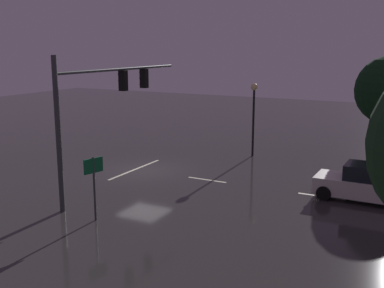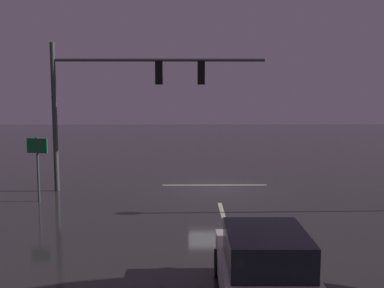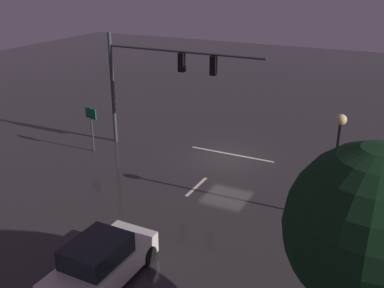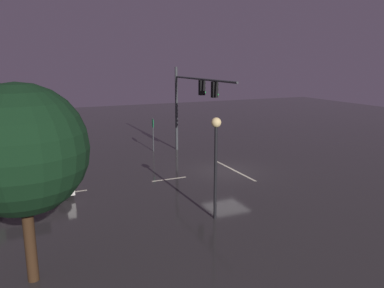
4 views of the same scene
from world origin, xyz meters
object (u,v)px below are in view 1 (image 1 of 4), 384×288
(traffic_signal_assembly, at_px, (103,97))
(route_sign, at_px, (94,175))
(car_approaching, at_px, (365,184))
(street_lamp_left_kerb, at_px, (254,105))

(traffic_signal_assembly, relative_size, route_sign, 3.56)
(traffic_signal_assembly, xyz_separation_m, car_approaching, (-4.43, 11.26, -3.80))
(street_lamp_left_kerb, distance_m, route_sign, 13.90)
(car_approaching, bearing_deg, traffic_signal_assembly, -68.55)
(street_lamp_left_kerb, bearing_deg, traffic_signal_assembly, -18.83)
(traffic_signal_assembly, bearing_deg, car_approaching, 111.45)
(street_lamp_left_kerb, relative_size, route_sign, 1.76)
(traffic_signal_assembly, xyz_separation_m, street_lamp_left_kerb, (-10.48, 3.57, -1.30))
(route_sign, bearing_deg, traffic_signal_assembly, -149.09)
(street_lamp_left_kerb, height_order, route_sign, street_lamp_left_kerb)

